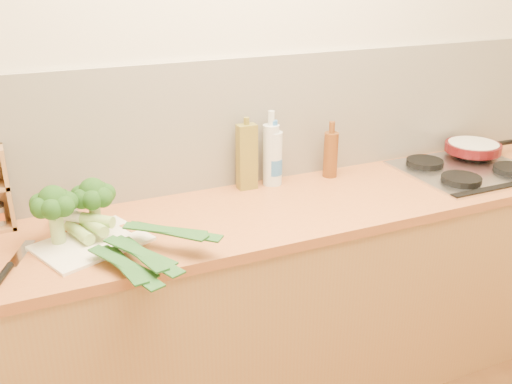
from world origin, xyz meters
The scene contains 15 objects.
room_shell centered at (0.00, 1.49, 1.17)m, with size 3.50×3.50×3.50m.
counter centered at (0.00, 1.20, 0.45)m, with size 3.20×0.62×0.90m.
gas_hob centered at (1.02, 1.20, 0.91)m, with size 0.58×0.50×0.04m.
chopping_board centered at (-0.68, 1.16, 0.91)m, with size 0.35×0.26×0.01m, color silver.
broccoli_left centered at (-0.78, 1.21, 1.05)m, with size 0.16×0.16×0.21m.
broccoli_right centered at (-0.65, 1.27, 1.04)m, with size 0.16×0.16×0.19m.
leek_front centered at (-0.69, 1.14, 0.93)m, with size 0.26×0.67×0.04m.
leek_mid centered at (-0.63, 1.12, 0.95)m, with size 0.28×0.62×0.04m.
leek_back centered at (-0.59, 1.14, 0.97)m, with size 0.48×0.45×0.04m.
chefs_knife centered at (-0.95, 1.08, 0.91)m, with size 0.15×0.30×0.02m.
skillet centered at (1.16, 1.32, 0.96)m, with size 0.39×0.26×0.05m.
oil_tin centered at (0.01, 1.42, 1.04)m, with size 0.08×0.05×0.31m.
glass_bottle centered at (0.12, 1.42, 1.04)m, with size 0.07×0.07×0.33m.
amber_bottle centered at (0.41, 1.40, 1.01)m, with size 0.06×0.06×0.25m.
water_bottle centered at (0.13, 1.42, 1.01)m, with size 0.08×0.08×0.26m.
Camera 1 is at (-0.88, -0.65, 1.81)m, focal length 40.00 mm.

